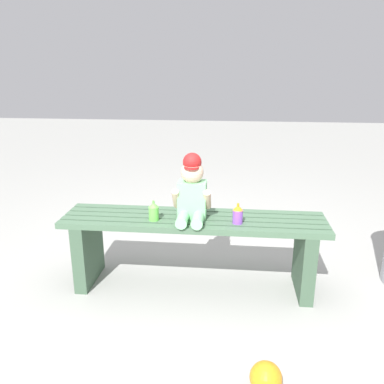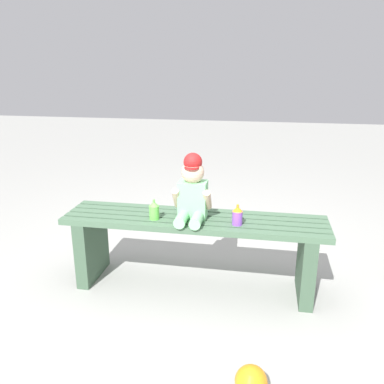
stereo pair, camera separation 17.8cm
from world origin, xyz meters
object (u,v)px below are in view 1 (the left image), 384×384
object	(u,v)px
park_bench	(193,241)
sippy_cup_left	(154,211)
child_figure	(192,191)
toy_ball	(266,378)
sippy_cup_right	(238,214)

from	to	relation	value
park_bench	sippy_cup_left	bearing A→B (deg)	-163.93
child_figure	toy_ball	bearing A→B (deg)	-63.88
child_figure	sippy_cup_right	xyz separation A→B (m)	(0.28, -0.05, -0.12)
toy_ball	sippy_cup_left	bearing A→B (deg)	129.02
park_bench	sippy_cup_right	size ratio (longest dim) A/B	13.04
park_bench	toy_ball	distance (m)	0.97
sippy_cup_right	toy_ball	xyz separation A→B (m)	(0.13, -0.78, -0.46)
sippy_cup_right	sippy_cup_left	bearing A→B (deg)	180.00
park_bench	sippy_cup_left	xyz separation A→B (m)	(-0.23, -0.07, 0.22)
child_figure	sippy_cup_left	xyz separation A→B (m)	(-0.23, -0.05, -0.12)
toy_ball	sippy_cup_right	bearing A→B (deg)	99.54
sippy_cup_left	sippy_cup_right	size ratio (longest dim) A/B	1.00
park_bench	sippy_cup_right	world-z (taller)	sippy_cup_right
sippy_cup_left	toy_ball	xyz separation A→B (m)	(0.63, -0.78, -0.46)
toy_ball	child_figure	bearing A→B (deg)	116.12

